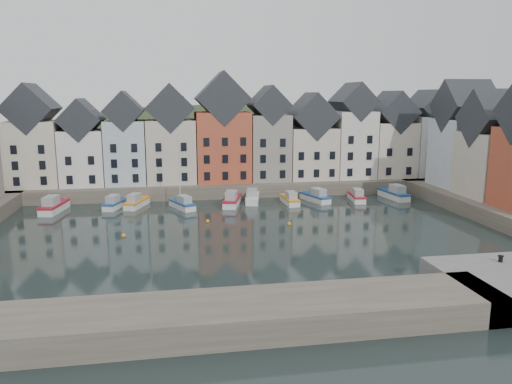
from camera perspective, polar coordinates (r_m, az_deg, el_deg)
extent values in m
plane|color=black|center=(56.82, -0.91, -5.32)|extent=(260.00, 260.00, 0.00)
cube|color=#51483E|center=(85.62, -3.99, 0.92)|extent=(90.00, 16.00, 2.00)
cube|color=#51483E|center=(35.27, -11.89, -14.38)|extent=(50.00, 6.00, 2.00)
ellipsoid|color=#25381C|center=(115.32, -5.18, -6.16)|extent=(153.60, 70.40, 64.00)
sphere|color=black|center=(105.22, -12.85, 6.78)|extent=(5.77, 5.77, 5.77)
sphere|color=black|center=(119.59, 6.46, 7.19)|extent=(5.27, 5.27, 5.27)
sphere|color=black|center=(115.57, 10.71, 6.82)|extent=(5.07, 5.07, 5.07)
sphere|color=black|center=(111.69, 2.00, 6.83)|extent=(5.01, 5.01, 5.01)
sphere|color=black|center=(114.71, -24.62, 5.32)|extent=(3.94, 3.94, 3.94)
sphere|color=black|center=(120.13, 8.13, 7.13)|extent=(5.21, 5.21, 5.21)
sphere|color=black|center=(113.25, -4.51, 7.11)|extent=(5.45, 5.45, 5.45)
sphere|color=black|center=(112.46, 14.61, 6.20)|extent=(4.49, 4.49, 4.49)
cube|color=beige|center=(84.97, -23.92, 4.03)|extent=(7.67, 8.00, 10.07)
cube|color=#1F2327|center=(84.52, -24.29, 8.70)|extent=(7.67, 8.16, 7.67)
cube|color=silver|center=(83.56, -19.05, 3.77)|extent=(6.56, 8.00, 8.61)
cube|color=#1F2327|center=(83.09, -19.30, 7.83)|extent=(6.56, 8.16, 6.56)
cube|color=silver|center=(82.67, -14.60, 4.44)|extent=(6.20, 8.00, 10.02)
cube|color=#1F2327|center=(82.22, -14.82, 8.97)|extent=(6.20, 8.16, 6.20)
cube|color=beige|center=(82.37, -9.66, 4.63)|extent=(7.70, 8.00, 10.08)
cube|color=#1F2327|center=(81.90, -9.82, 9.47)|extent=(7.70, 8.16, 7.70)
cube|color=#AF4B32|center=(82.73, -3.86, 5.21)|extent=(8.69, 8.00, 11.28)
cube|color=#1F2327|center=(82.31, -3.93, 10.61)|extent=(8.69, 8.16, 8.69)
cube|color=gray|center=(83.89, 1.40, 5.14)|extent=(6.43, 8.00, 10.78)
cube|color=#1F2327|center=(83.46, 1.42, 9.91)|extent=(6.43, 8.16, 6.43)
cube|color=beige|center=(85.71, 6.21, 4.46)|extent=(7.88, 8.00, 8.56)
cube|color=#1F2327|center=(85.23, 6.30, 8.62)|extent=(7.88, 8.16, 7.88)
cube|color=silver|center=(87.86, 10.86, 5.38)|extent=(6.50, 8.00, 11.27)
cube|color=#1F2327|center=(87.46, 11.03, 10.10)|extent=(6.50, 8.16, 6.50)
cube|color=beige|center=(90.64, 15.01, 4.75)|extent=(7.23, 8.00, 9.32)
cube|color=#1F2327|center=(90.21, 15.21, 8.82)|extent=(7.23, 8.16, 7.23)
cube|color=silver|center=(93.66, 18.85, 5.03)|extent=(6.18, 8.00, 10.32)
cube|color=#1F2327|center=(93.26, 19.11, 9.12)|extent=(6.18, 8.16, 6.18)
cube|color=silver|center=(83.43, 22.50, 4.14)|extent=(7.47, 8.00, 10.38)
cube|color=#1F2327|center=(82.98, 22.86, 9.05)|extent=(7.62, 8.00, 8.00)
cube|color=beige|center=(76.92, 25.60, 2.81)|extent=(8.14, 8.00, 8.89)
cube|color=#1F2327|center=(76.38, 26.00, 7.58)|extent=(8.30, 8.00, 8.00)
sphere|color=orange|center=(64.02, -5.56, -3.35)|extent=(0.50, 0.50, 0.50)
sphere|color=orange|center=(62.63, 3.83, -3.65)|extent=(0.50, 0.50, 0.50)
sphere|color=orange|center=(59.32, -14.90, -4.84)|extent=(0.50, 0.50, 0.50)
cube|color=silver|center=(75.06, -22.04, -1.79)|extent=(3.04, 6.89, 1.22)
cube|color=maroon|center=(74.92, -22.08, -1.29)|extent=(3.17, 7.04, 0.28)
cube|color=#959B9D|center=(73.89, -22.39, -0.95)|extent=(1.96, 2.88, 1.33)
cube|color=silver|center=(74.75, -15.73, -1.49)|extent=(3.35, 5.80, 1.02)
cube|color=navy|center=(74.64, -15.75, -1.07)|extent=(3.48, 5.94, 0.23)
cube|color=#959B9D|center=(73.79, -16.04, -0.78)|extent=(1.94, 2.52, 1.11)
cube|color=silver|center=(74.61, -13.45, -1.39)|extent=(3.54, 6.01, 1.06)
cube|color=orange|center=(74.49, -13.47, -0.96)|extent=(3.67, 6.15, 0.24)
cube|color=#959B9D|center=(73.60, -13.75, -0.66)|extent=(2.03, 2.62, 1.15)
cube|color=silver|center=(72.31, -8.44, -1.61)|extent=(3.78, 5.76, 1.02)
cube|color=navy|center=(72.19, -8.45, -1.18)|extent=(3.91, 5.90, 0.23)
cube|color=#959B9D|center=(71.34, -8.18, -0.86)|extent=(2.09, 2.56, 1.11)
cylinder|color=silver|center=(71.86, -8.75, 2.55)|extent=(0.13, 0.13, 10.20)
cube|color=silver|center=(73.70, -2.74, -1.22)|extent=(3.50, 6.66, 1.17)
cube|color=maroon|center=(73.57, -2.74, -0.73)|extent=(3.63, 6.81, 0.27)
cube|color=#959B9D|center=(72.51, -2.85, -0.39)|extent=(2.10, 2.85, 1.28)
cube|color=silver|center=(75.72, -0.42, -0.89)|extent=(2.95, 6.28, 1.11)
cube|color=silver|center=(75.60, -0.42, -0.44)|extent=(3.07, 6.42, 0.25)
cube|color=#959B9D|center=(74.59, -0.44, -0.13)|extent=(1.85, 2.65, 1.21)
cube|color=silver|center=(74.83, 3.88, -1.08)|extent=(1.83, 5.60, 1.02)
cube|color=orange|center=(74.71, 3.88, -0.67)|extent=(1.92, 5.71, 0.23)
cube|color=#959B9D|center=(73.82, 4.06, -0.37)|extent=(1.36, 2.26, 1.11)
cube|color=silver|center=(76.81, 6.75, -0.80)|extent=(3.56, 6.23, 1.09)
cube|color=navy|center=(76.69, 6.76, -0.36)|extent=(3.70, 6.38, 0.25)
cube|color=#959B9D|center=(75.85, 7.16, -0.04)|extent=(2.07, 2.70, 1.19)
cube|color=silver|center=(78.30, 11.40, -0.74)|extent=(2.42, 5.73, 1.02)
cube|color=maroon|center=(78.19, 11.42, -0.34)|extent=(2.52, 5.86, 0.23)
cube|color=#959B9D|center=(77.28, 11.57, -0.06)|extent=(1.59, 2.38, 1.11)
cube|color=silver|center=(81.29, 15.44, -0.45)|extent=(2.69, 6.67, 1.19)
cube|color=navy|center=(81.17, 15.46, 0.00)|extent=(2.81, 6.81, 0.27)
cube|color=#959B9D|center=(80.24, 15.85, 0.33)|extent=(1.81, 2.75, 1.30)
cylinder|color=black|center=(47.68, 26.17, -6.89)|extent=(0.36, 0.36, 0.50)
cylinder|color=black|center=(47.61, 26.20, -6.58)|extent=(0.48, 0.48, 0.08)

